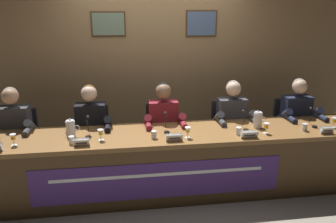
{
  "coord_description": "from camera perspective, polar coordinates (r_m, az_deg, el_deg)",
  "views": [
    {
      "loc": [
        -0.47,
        -3.44,
        2.09
      ],
      "look_at": [
        0.0,
        0.0,
        1.0
      ],
      "focal_mm": 34.84,
      "sensor_mm": 36.0,
      "label": 1
    }
  ],
  "objects": [
    {
      "name": "water_pitcher_right_side",
      "position": [
        3.99,
        15.45,
        -1.41
      ],
      "size": [
        0.15,
        0.1,
        0.21
      ],
      "color": "silver",
      "rests_on": "conference_table"
    },
    {
      "name": "panelist_right",
      "position": [
        4.26,
        11.32,
        -1.65
      ],
      "size": [
        0.51,
        0.48,
        1.23
      ],
      "color": "black",
      "rests_on": "ground_plane"
    },
    {
      "name": "juice_glass_left",
      "position": [
        3.54,
        -11.71,
        -3.67
      ],
      "size": [
        0.06,
        0.06,
        0.12
      ],
      "color": "white",
      "rests_on": "conference_table"
    },
    {
      "name": "panelist_far_left",
      "position": [
        4.24,
        -25.43,
        -3.15
      ],
      "size": [
        0.51,
        0.48,
        1.23
      ],
      "color": "black",
      "rests_on": "ground_plane"
    },
    {
      "name": "chair_far_left",
      "position": [
        4.52,
        -24.25,
        -5.55
      ],
      "size": [
        0.44,
        0.45,
        0.9
      ],
      "color": "black",
      "rests_on": "ground_plane"
    },
    {
      "name": "nameplate_left",
      "position": [
        3.46,
        -14.89,
        -5.25
      ],
      "size": [
        0.16,
        0.06,
        0.08
      ],
      "color": "white",
      "rests_on": "conference_table"
    },
    {
      "name": "chair_center",
      "position": [
        4.35,
        -1.01,
        -4.8
      ],
      "size": [
        0.44,
        0.45,
        0.9
      ],
      "color": "black",
      "rests_on": "ground_plane"
    },
    {
      "name": "nameplate_far_right",
      "position": [
        4.09,
        26.06,
        -2.95
      ],
      "size": [
        0.15,
        0.06,
        0.08
      ],
      "color": "white",
      "rests_on": "conference_table"
    },
    {
      "name": "microphone_left",
      "position": [
        3.69,
        -13.83,
        -3.18
      ],
      "size": [
        0.06,
        0.17,
        0.22
      ],
      "color": "black",
      "rests_on": "conference_table"
    },
    {
      "name": "water_pitcher_left_side",
      "position": [
        3.72,
        -16.64,
        -2.9
      ],
      "size": [
        0.15,
        0.1,
        0.21
      ],
      "color": "silver",
      "rests_on": "conference_table"
    },
    {
      "name": "microphone_right",
      "position": [
        3.88,
        13.34,
        -2.07
      ],
      "size": [
        0.06,
        0.17,
        0.22
      ],
      "color": "black",
      "rests_on": "conference_table"
    },
    {
      "name": "chair_far_right",
      "position": [
        4.88,
        20.36,
        -3.41
      ],
      "size": [
        0.44,
        0.45,
        0.9
      ],
      "color": "black",
      "rests_on": "ground_plane"
    },
    {
      "name": "water_cup_far_right",
      "position": [
        4.08,
        22.78,
        -2.61
      ],
      "size": [
        0.06,
        0.06,
        0.08
      ],
      "color": "silver",
      "rests_on": "conference_table"
    },
    {
      "name": "microphone_far_right",
      "position": [
        4.25,
        24.09,
        -1.45
      ],
      "size": [
        0.06,
        0.17,
        0.22
      ],
      "color": "black",
      "rests_on": "conference_table"
    },
    {
      "name": "juice_glass_far_right",
      "position": [
        4.31,
        27.08,
        -1.46
      ],
      "size": [
        0.06,
        0.06,
        0.12
      ],
      "color": "white",
      "rests_on": "conference_table"
    },
    {
      "name": "panelist_center",
      "position": [
        4.06,
        -0.69,
        -2.25
      ],
      "size": [
        0.51,
        0.48,
        1.23
      ],
      "color": "black",
      "rests_on": "ground_plane"
    },
    {
      "name": "microphone_center",
      "position": [
        3.71,
        -0.31,
        -2.51
      ],
      "size": [
        0.06,
        0.17,
        0.22
      ],
      "color": "black",
      "rests_on": "conference_table"
    },
    {
      "name": "ground_plane",
      "position": [
        4.05,
        0.0,
        -13.55
      ],
      "size": [
        12.0,
        12.0,
        0.0
      ],
      "primitive_type": "plane",
      "color": "gray"
    },
    {
      "name": "juice_glass_center",
      "position": [
        3.54,
        3.46,
        -3.33
      ],
      "size": [
        0.06,
        0.06,
        0.12
      ],
      "color": "white",
      "rests_on": "conference_table"
    },
    {
      "name": "wall_back_panelled",
      "position": [
        4.85,
        -2.16,
        8.16
      ],
      "size": [
        5.97,
        0.14,
        2.6
      ],
      "color": "#937047",
      "rests_on": "ground_plane"
    },
    {
      "name": "panelist_far_right",
      "position": [
        4.63,
        21.85,
        -1.06
      ],
      "size": [
        0.51,
        0.48,
        1.23
      ],
      "color": "black",
      "rests_on": "ground_plane"
    },
    {
      "name": "chair_right",
      "position": [
        4.53,
        10.31,
        -4.13
      ],
      "size": [
        0.44,
        0.45,
        0.9
      ],
      "color": "black",
      "rests_on": "ground_plane"
    },
    {
      "name": "conference_table",
      "position": [
        3.7,
        0.2,
        -7.56
      ],
      "size": [
        4.77,
        0.75,
        0.75
      ],
      "color": "brown",
      "rests_on": "ground_plane"
    },
    {
      "name": "nameplate_right",
      "position": [
        3.66,
        14.05,
        -3.93
      ],
      "size": [
        0.19,
        0.06,
        0.08
      ],
      "color": "white",
      "rests_on": "conference_table"
    },
    {
      "name": "water_cup_center",
      "position": [
        3.54,
        -2.49,
        -4.14
      ],
      "size": [
        0.06,
        0.06,
        0.08
      ],
      "color": "silver",
      "rests_on": "conference_table"
    },
    {
      "name": "juice_glass_right",
      "position": [
        3.82,
        16.82,
        -2.48
      ],
      "size": [
        0.06,
        0.06,
        0.12
      ],
      "color": "white",
      "rests_on": "conference_table"
    },
    {
      "name": "nameplate_center",
      "position": [
        3.47,
        1.09,
        -4.58
      ],
      "size": [
        0.18,
        0.06,
        0.08
      ],
      "color": "white",
      "rests_on": "conference_table"
    },
    {
      "name": "water_cup_right",
      "position": [
        3.73,
        12.23,
        -3.42
      ],
      "size": [
        0.06,
        0.06,
        0.08
      ],
      "color": "silver",
      "rests_on": "conference_table"
    },
    {
      "name": "panelist_left",
      "position": [
        4.06,
        -13.33,
        -2.77
      ],
      "size": [
        0.51,
        0.48,
        1.23
      ],
      "color": "black",
      "rests_on": "ground_plane"
    },
    {
      "name": "chair_left",
      "position": [
        4.34,
        -12.85,
        -5.29
      ],
      "size": [
        0.44,
        0.45,
        0.9
      ],
      "color": "black",
      "rests_on": "ground_plane"
    },
    {
      "name": "water_cup_left",
      "position": [
        3.54,
        -16.49,
        -4.9
      ],
      "size": [
        0.06,
        0.06,
        0.08
      ],
      "color": "silver",
      "rests_on": "conference_table"
    },
    {
      "name": "juice_glass_far_left",
      "position": [
        3.7,
        -25.47,
        -4.15
      ],
      "size": [
        0.06,
        0.06,
        0.12
      ],
      "color": "white",
      "rests_on": "conference_table"
    }
  ]
}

